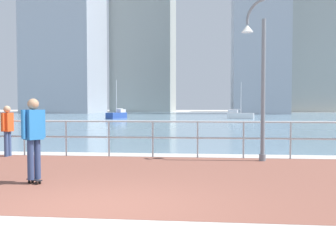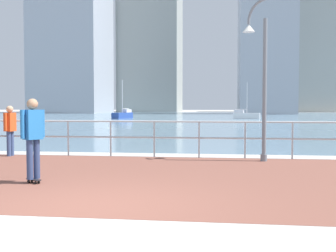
# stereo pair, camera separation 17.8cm
# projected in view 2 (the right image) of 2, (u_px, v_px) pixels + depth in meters

# --- Properties ---
(ground) EXTENTS (220.00, 220.00, 0.00)m
(ground) POSITION_uv_depth(u_px,v_px,m) (202.00, 120.00, 46.21)
(ground) COLOR #ADAAA5
(brick_paving) EXTENTS (28.00, 7.12, 0.01)m
(brick_paving) POSITION_uv_depth(u_px,v_px,m) (130.00, 176.00, 9.46)
(brick_paving) COLOR brown
(brick_paving) RESTS_ON ground
(harbor_water) EXTENTS (180.00, 88.00, 0.00)m
(harbor_water) POSITION_uv_depth(u_px,v_px,m) (205.00, 117.00, 57.58)
(harbor_water) COLOR slate
(harbor_water) RESTS_ON ground
(waterfront_railing) EXTENTS (25.25, 0.06, 1.14)m
(waterfront_railing) POSITION_uv_depth(u_px,v_px,m) (154.00, 132.00, 12.95)
(waterfront_railing) COLOR #B2BCC1
(waterfront_railing) RESTS_ON ground
(lamppost) EXTENTS (0.71, 0.60, 4.67)m
(lamppost) POSITION_uv_depth(u_px,v_px,m) (259.00, 72.00, 11.97)
(lamppost) COLOR slate
(lamppost) RESTS_ON ground
(skateboarder) EXTENTS (0.40, 0.51, 1.75)m
(skateboarder) POSITION_uv_depth(u_px,v_px,m) (33.00, 132.00, 8.52)
(skateboarder) COLOR black
(skateboarder) RESTS_ON ground
(bystander) EXTENTS (0.28, 0.56, 1.60)m
(bystander) POSITION_uv_depth(u_px,v_px,m) (10.00, 127.00, 13.16)
(bystander) COLOR #384C7A
(bystander) RESTS_ON ground
(sailboat_navy) EXTENTS (3.32, 1.52, 4.49)m
(sailboat_navy) POSITION_uv_depth(u_px,v_px,m) (246.00, 115.00, 51.36)
(sailboat_navy) COLOR white
(sailboat_navy) RESTS_ON ground
(sailboat_gray) EXTENTS (2.08, 3.58, 4.81)m
(sailboat_gray) POSITION_uv_depth(u_px,v_px,m) (123.00, 115.00, 52.02)
(sailboat_gray) COLOR #284799
(sailboat_gray) RESTS_ON ground
(tower_steel) EXTENTS (16.93, 11.65, 35.61)m
(tower_steel) POSITION_uv_depth(u_px,v_px,m) (323.00, 45.00, 105.49)
(tower_steel) COLOR #939993
(tower_steel) RESTS_ON ground
(tower_glass) EXTENTS (14.87, 15.97, 39.80)m
(tower_glass) POSITION_uv_depth(u_px,v_px,m) (72.00, 27.00, 92.56)
(tower_glass) COLOR #A3A8B2
(tower_glass) RESTS_ON ground
(tower_concrete) EXTENTS (14.96, 15.58, 43.84)m
(tower_concrete) POSITION_uv_depth(u_px,v_px,m) (151.00, 30.00, 107.42)
(tower_concrete) COLOR #939993
(tower_concrete) RESTS_ON ground
(tower_beige) EXTENTS (10.44, 13.91, 35.23)m
(tower_beige) POSITION_uv_depth(u_px,v_px,m) (266.00, 29.00, 81.92)
(tower_beige) COLOR #A3A8B2
(tower_beige) RESTS_ON ground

